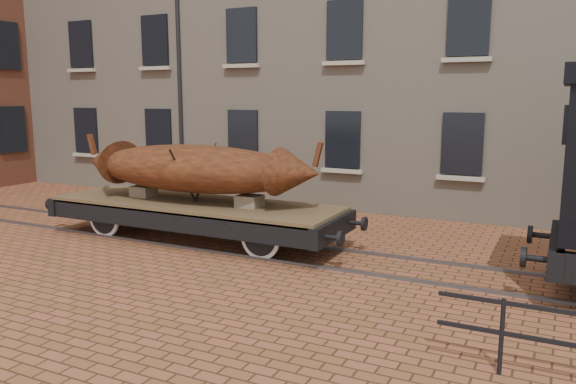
% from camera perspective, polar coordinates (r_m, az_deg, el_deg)
% --- Properties ---
extents(ground, '(90.00, 90.00, 0.00)m').
position_cam_1_polar(ground, '(12.02, 8.15, -7.25)').
color(ground, brown).
extents(rail_track, '(30.00, 1.52, 0.06)m').
position_cam_1_polar(rail_track, '(12.02, 8.15, -7.11)').
color(rail_track, '#59595E').
rests_on(rail_track, ground).
extents(flatcar_wagon, '(8.24, 2.23, 1.24)m').
position_cam_1_polar(flatcar_wagon, '(13.82, -9.50, -1.74)').
color(flatcar_wagon, brown).
rests_on(flatcar_wagon, ground).
extents(iron_boat, '(6.53, 2.01, 1.56)m').
position_cam_1_polar(iron_boat, '(13.63, -9.46, 2.39)').
color(iron_boat, brown).
rests_on(iron_boat, flatcar_wagon).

